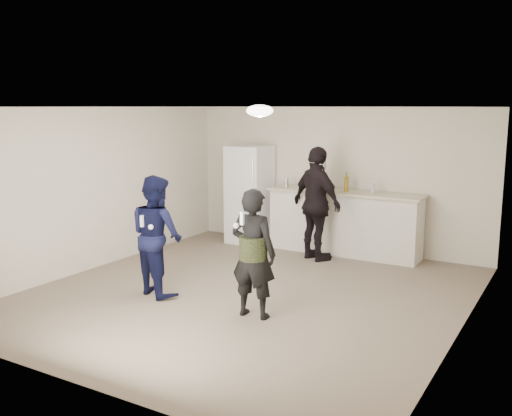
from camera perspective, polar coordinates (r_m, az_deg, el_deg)
The scene contains 21 objects.
floor at distance 7.83m, azimuth -0.74°, elevation -8.53°, with size 6.00×6.00×0.00m, color #6B5B4C.
ceiling at distance 7.43m, azimuth -0.79°, elevation 10.08°, with size 6.00×6.00×0.00m, color silver.
wall_back at distance 10.19m, azimuth 7.96°, elevation 2.93°, with size 6.00×6.00×0.00m, color beige.
wall_front at distance 5.25m, azimuth -17.94°, elevation -4.20°, with size 6.00×6.00×0.00m, color beige.
wall_left at distance 9.24m, azimuth -15.56°, elevation 1.92°, with size 6.00×6.00×0.00m, color beige.
wall_right at distance 6.57m, azimuth 20.26°, elevation -1.51°, with size 6.00×6.00×0.00m, color beige.
counter at distance 9.89m, azimuth 8.79°, elevation -1.56°, with size 2.60×0.56×1.05m, color silver.
counter_top at distance 9.80m, azimuth 8.88°, elevation 1.56°, with size 2.68×0.64×0.04m, color #C2B496.
fridge at distance 10.57m, azimuth -0.63°, elevation 1.36°, with size 0.70×0.70×1.80m, color white.
fridge_handle at distance 10.05m, azimuth -0.35°, elevation 3.22°, with size 0.02×0.02×0.60m, color white.
ceiling_dome at distance 7.68m, azimuth 0.38°, elevation 9.70°, with size 0.36×0.36×0.16m, color white.
shaker at distance 10.09m, azimuth 3.06°, elevation 2.51°, with size 0.08×0.08×0.17m, color silver.
man at distance 7.74m, azimuth -9.90°, elevation -2.70°, with size 0.79×0.61×1.62m, color #101443.
woman at distance 6.79m, azimuth -0.27°, elevation -4.56°, with size 0.57×0.38×1.57m, color black.
camo_shorts at distance 6.77m, azimuth -0.27°, elevation -4.02°, with size 0.34×0.34×0.28m, color #2F3B1B.
spectator at distance 9.35m, azimuth 6.10°, elevation 0.40°, with size 1.10×0.46×1.88m, color black.
remote_man at distance 7.48m, azimuth -11.34°, elevation -1.29°, with size 0.04×0.04×0.15m, color white.
nunchuk_man at distance 7.44m, azimuth -10.47°, elevation -1.88°, with size 0.07×0.07×0.07m, color white.
remote_woman at distance 6.48m, azimuth -1.40°, elevation -1.05°, with size 0.04×0.04×0.15m, color white.
nunchuk_woman at distance 6.57m, azimuth -2.00°, elevation -1.78°, with size 0.07×0.07×0.07m, color silver.
bottle_cluster at distance 9.74m, azimuth 8.86°, elevation 2.29°, with size 0.86×0.25×0.25m.
Camera 1 is at (3.83, -6.36, 2.50)m, focal length 40.00 mm.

